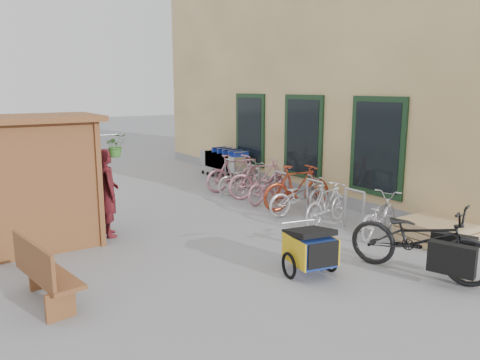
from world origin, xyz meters
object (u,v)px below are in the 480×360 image
pallet_stack (435,232)px  bike_4 (270,185)px  shopping_carts (223,160)px  bike_7 (234,173)px  bike_3 (297,187)px  kiosk (34,163)px  bike_6 (244,178)px  child_trailer (310,247)px  bike_1 (327,204)px  person_kiosk (108,193)px  cargo_bike (421,240)px  bike_0 (378,215)px  bench (44,272)px  bike_2 (299,196)px  bike_5 (261,178)px

pallet_stack → bike_4: 4.33m
shopping_carts → bike_7: size_ratio=1.25×
pallet_stack → bike_3: (-0.59, 3.33, 0.34)m
bike_4 → bike_7: 1.61m
kiosk → bike_6: 5.90m
kiosk → child_trailer: size_ratio=1.81×
pallet_stack → bike_1: bike_1 is taller
person_kiosk → bike_4: person_kiosk is taller
bike_6 → pallet_stack: bearing=-170.8°
child_trailer → bike_7: bike_7 is taller
pallet_stack → bike_7: size_ratio=0.68×
bike_6 → bike_3: bearing=-175.0°
cargo_bike → bike_0: bearing=39.5°
shopping_carts → bike_3: (-0.59, -4.40, -0.03)m
person_kiosk → bike_4: bearing=-75.9°
bike_7 → child_trailer: bearing=163.0°
kiosk → pallet_stack: 7.50m
bike_3 → bench: bearing=116.8°
bike_0 → bike_2: 2.07m
bike_1 → bike_6: size_ratio=0.92×
cargo_bike → bike_5: 5.60m
bike_0 → bike_2: bearing=-10.0°
bike_0 → bike_3: bike_3 is taller
child_trailer → cargo_bike: (1.42, -0.94, 0.13)m
bike_2 → bike_7: size_ratio=0.94×
person_kiosk → bike_6: 4.61m
bike_3 → bike_7: bike_3 is taller
bike_0 → bike_2: (-0.30, 2.05, 0.02)m
shopping_carts → bike_3: bearing=-97.6°
bench → bike_0: bench is taller
bike_0 → bench: bearing=67.9°
shopping_carts → person_kiosk: size_ratio=1.27×
kiosk → bike_3: bearing=-5.4°
cargo_bike → bike_7: (0.81, 6.67, -0.04)m
shopping_carts → bike_0: shopping_carts is taller
bike_7 → bike_2: bearing=-177.1°
bike_2 → bike_3: bike_3 is taller
bike_1 → bike_6: 3.45m
bike_4 → bike_7: (-0.06, 1.61, 0.09)m
shopping_carts → bike_7: bike_7 is taller
bike_5 → cargo_bike: bearing=-174.7°
bench → bike_1: 5.83m
pallet_stack → bike_6: bike_6 is taller
child_trailer → bike_0: bike_0 is taller
bike_7 → bench: bearing=131.9°
bike_2 → bike_3: (0.24, 0.36, 0.11)m
bike_0 → bike_1: bearing=-0.3°
shopping_carts → person_kiosk: 6.36m
bike_0 → bike_4: size_ratio=0.95×
bike_1 → bike_3: (0.29, 1.34, 0.09)m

